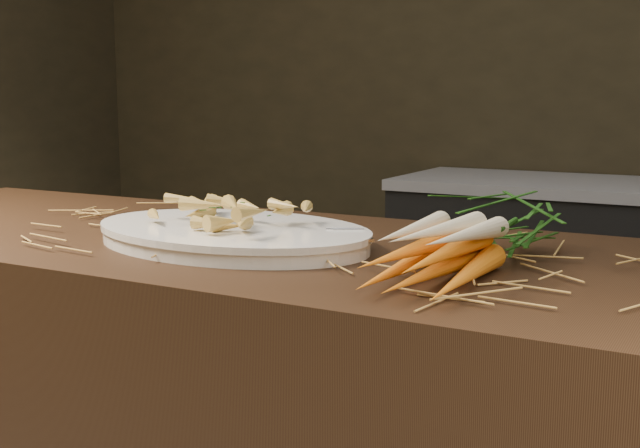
# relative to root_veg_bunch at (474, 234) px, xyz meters

# --- Properties ---
(straw_bedding) EXTENTS (1.40, 0.60, 0.02)m
(straw_bedding) POSITION_rel_root_veg_bunch_xyz_m (-0.27, 0.02, -0.04)
(straw_bedding) COLOR #A3793E
(straw_bedding) RESTS_ON main_counter
(root_veg_bunch) EXTENTS (0.19, 0.54, 0.10)m
(root_veg_bunch) POSITION_rel_root_veg_bunch_xyz_m (0.00, 0.00, 0.00)
(root_veg_bunch) COLOR orange
(root_veg_bunch) RESTS_ON main_counter
(serving_platter) EXTENTS (0.55, 0.39, 0.03)m
(serving_platter) POSITION_rel_root_veg_bunch_xyz_m (-0.42, -0.04, -0.03)
(serving_platter) COLOR white
(serving_platter) RESTS_ON main_counter
(roasted_veg_heap) EXTENTS (0.27, 0.21, 0.06)m
(roasted_veg_heap) POSITION_rel_root_veg_bunch_xyz_m (-0.42, -0.04, 0.01)
(roasted_veg_heap) COLOR #A48230
(roasted_veg_heap) RESTS_ON serving_platter
(serving_fork) EXTENTS (0.17, 0.12, 0.00)m
(serving_fork) POSITION_rel_root_veg_bunch_xyz_m (-0.24, -0.08, -0.02)
(serving_fork) COLOR silver
(serving_fork) RESTS_ON serving_platter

